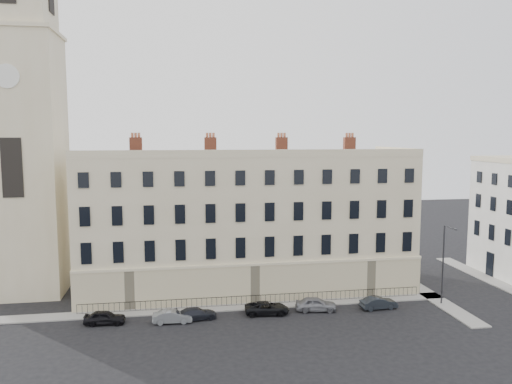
{
  "coord_description": "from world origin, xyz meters",
  "views": [
    {
      "loc": [
        -13.99,
        -43.12,
        17.27
      ],
      "look_at": [
        -5.24,
        10.0,
        11.08
      ],
      "focal_mm": 35.0,
      "sensor_mm": 36.0,
      "label": 1
    }
  ],
  "objects_px": {
    "car_d": "(267,308)",
    "car_e": "(316,304)",
    "car_b": "(172,317)",
    "car_c": "(196,314)",
    "streetlamp": "(444,261)",
    "car_f": "(379,303)",
    "car_a": "(105,317)"
  },
  "relations": [
    {
      "from": "car_e",
      "to": "car_f",
      "type": "distance_m",
      "value": 6.35
    },
    {
      "from": "car_c",
      "to": "streetlamp",
      "type": "xyz_separation_m",
      "value": [
        25.0,
        0.07,
        3.99
      ]
    },
    {
      "from": "car_f",
      "to": "streetlamp",
      "type": "xyz_separation_m",
      "value": [
        6.93,
        0.12,
        3.94
      ]
    },
    {
      "from": "streetlamp",
      "to": "car_b",
      "type": "bearing_deg",
      "value": -165.57
    },
    {
      "from": "car_b",
      "to": "car_f",
      "type": "bearing_deg",
      "value": -87.27
    },
    {
      "from": "car_a",
      "to": "car_f",
      "type": "relative_size",
      "value": 1.0
    },
    {
      "from": "car_c",
      "to": "car_f",
      "type": "xyz_separation_m",
      "value": [
        18.08,
        -0.04,
        0.05
      ]
    },
    {
      "from": "car_c",
      "to": "car_d",
      "type": "xyz_separation_m",
      "value": [
        6.82,
        0.33,
        0.04
      ]
    },
    {
      "from": "car_a",
      "to": "car_b",
      "type": "bearing_deg",
      "value": -92.77
    },
    {
      "from": "car_a",
      "to": "car_b",
      "type": "distance_m",
      "value": 6.16
    },
    {
      "from": "car_f",
      "to": "streetlamp",
      "type": "distance_m",
      "value": 7.97
    },
    {
      "from": "car_b",
      "to": "car_a",
      "type": "bearing_deg",
      "value": 85.27
    },
    {
      "from": "car_b",
      "to": "car_c",
      "type": "xyz_separation_m",
      "value": [
        2.21,
        0.47,
        -0.04
      ]
    },
    {
      "from": "car_a",
      "to": "car_e",
      "type": "relative_size",
      "value": 0.92
    },
    {
      "from": "car_b",
      "to": "car_f",
      "type": "distance_m",
      "value": 20.29
    },
    {
      "from": "car_b",
      "to": "streetlamp",
      "type": "xyz_separation_m",
      "value": [
        27.21,
        0.54,
        3.96
      ]
    },
    {
      "from": "car_d",
      "to": "car_e",
      "type": "distance_m",
      "value": 4.92
    },
    {
      "from": "car_a",
      "to": "car_d",
      "type": "distance_m",
      "value": 15.15
    },
    {
      "from": "car_c",
      "to": "car_d",
      "type": "distance_m",
      "value": 6.83
    },
    {
      "from": "car_c",
      "to": "car_f",
      "type": "height_order",
      "value": "car_f"
    },
    {
      "from": "car_c",
      "to": "streetlamp",
      "type": "height_order",
      "value": "streetlamp"
    },
    {
      "from": "car_e",
      "to": "streetlamp",
      "type": "xyz_separation_m",
      "value": [
        13.26,
        -0.35,
        3.86
      ]
    },
    {
      "from": "car_d",
      "to": "car_f",
      "type": "bearing_deg",
      "value": -87.75
    },
    {
      "from": "car_a",
      "to": "car_c",
      "type": "distance_m",
      "value": 8.34
    },
    {
      "from": "car_d",
      "to": "car_e",
      "type": "height_order",
      "value": "car_e"
    },
    {
      "from": "car_a",
      "to": "car_e",
      "type": "xyz_separation_m",
      "value": [
        20.07,
        0.21,
        0.05
      ]
    },
    {
      "from": "car_a",
      "to": "car_c",
      "type": "height_order",
      "value": "car_a"
    },
    {
      "from": "car_b",
      "to": "car_e",
      "type": "distance_m",
      "value": 13.98
    },
    {
      "from": "car_a",
      "to": "streetlamp",
      "type": "xyz_separation_m",
      "value": [
        33.33,
        -0.13,
        3.92
      ]
    },
    {
      "from": "car_d",
      "to": "streetlamp",
      "type": "height_order",
      "value": "streetlamp"
    },
    {
      "from": "car_c",
      "to": "car_e",
      "type": "distance_m",
      "value": 11.75
    },
    {
      "from": "car_a",
      "to": "car_c",
      "type": "xyz_separation_m",
      "value": [
        8.33,
        -0.2,
        -0.07
      ]
    }
  ]
}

